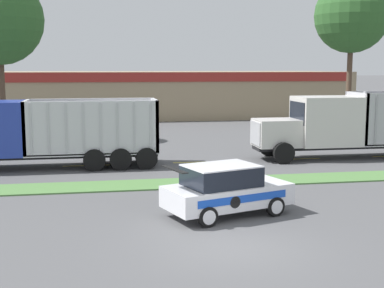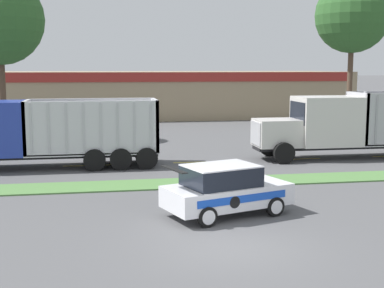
% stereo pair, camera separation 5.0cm
% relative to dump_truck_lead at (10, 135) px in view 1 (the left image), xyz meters
% --- Properties ---
extents(ground_plane, '(600.00, 600.00, 0.00)m').
position_rel_dump_truck_lead_xyz_m(ground_plane, '(7.41, -12.51, -1.62)').
color(ground_plane, '#515154').
extents(grass_verge, '(120.00, 1.92, 0.06)m').
position_rel_dump_truck_lead_xyz_m(grass_verge, '(7.41, -4.71, -1.59)').
color(grass_verge, '#517F42').
rests_on(grass_verge, ground_plane).
extents(centre_line_4, '(2.40, 0.14, 0.01)m').
position_rel_dump_truck_lead_xyz_m(centre_line_4, '(3.54, 0.25, -1.61)').
color(centre_line_4, yellow).
rests_on(centre_line_4, ground_plane).
extents(centre_line_5, '(2.40, 0.14, 0.01)m').
position_rel_dump_truck_lead_xyz_m(centre_line_5, '(8.94, 0.25, -1.61)').
color(centre_line_5, yellow).
rests_on(centre_line_5, ground_plane).
extents(centre_line_6, '(2.40, 0.14, 0.01)m').
position_rel_dump_truck_lead_xyz_m(centre_line_6, '(14.34, 0.25, -1.61)').
color(centre_line_6, yellow).
rests_on(centre_line_6, ground_plane).
extents(dump_truck_lead, '(11.87, 2.73, 3.22)m').
position_rel_dump_truck_lead_xyz_m(dump_truck_lead, '(0.00, 0.00, 0.00)').
color(dump_truck_lead, black).
rests_on(dump_truck_lead, ground_plane).
extents(dump_truck_mid, '(12.02, 2.64, 3.53)m').
position_rel_dump_truck_lead_xyz_m(dump_truck_mid, '(16.98, 0.21, 0.06)').
color(dump_truck_mid, black).
rests_on(dump_truck_mid, ground_plane).
extents(rally_car, '(4.41, 3.01, 1.69)m').
position_rel_dump_truck_lead_xyz_m(rally_car, '(8.07, -9.53, -0.77)').
color(rally_car, white).
rests_on(rally_car, ground_plane).
extents(store_building_backdrop, '(33.15, 12.10, 4.36)m').
position_rel_dump_truck_lead_xyz_m(store_building_backdrop, '(11.36, 26.76, 0.56)').
color(store_building_backdrop, '#9E896B').
rests_on(store_building_backdrop, ground_plane).
extents(tree_behind_centre, '(5.69, 5.69, 12.95)m').
position_rel_dump_truck_lead_xyz_m(tree_behind_centre, '(23.36, 13.03, 7.62)').
color(tree_behind_centre, brown).
rests_on(tree_behind_centre, ground_plane).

